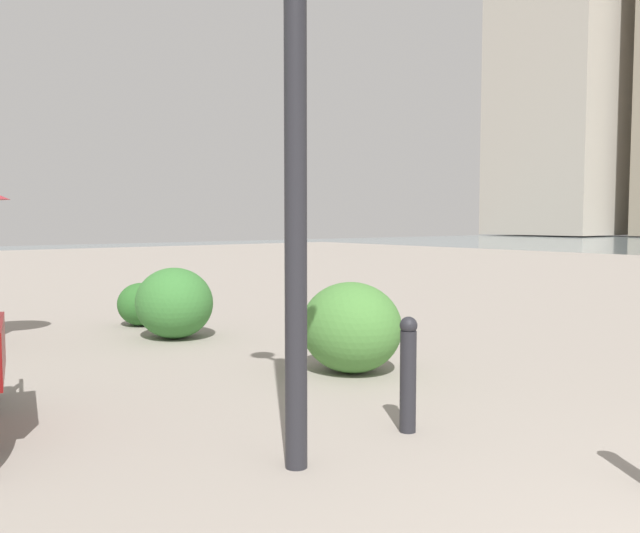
{
  "coord_description": "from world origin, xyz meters",
  "views": [
    {
      "loc": [
        -0.03,
        2.96,
        1.56
      ],
      "look_at": [
        9.36,
        -4.51,
        0.71
      ],
      "focal_mm": 37.23,
      "sensor_mm": 36.0,
      "label": 1
    }
  ],
  "objects": [
    {
      "name": "bollard_mid",
      "position": [
        3.31,
        -0.52,
        0.44
      ],
      "size": [
        0.13,
        0.13,
        0.85
      ],
      "color": "#232328",
      "rests_on": "ground"
    },
    {
      "name": "shrub_wide",
      "position": [
        7.92,
        -0.92,
        0.46
      ],
      "size": [
        1.09,
        0.98,
        0.93
      ],
      "color": "#387533",
      "rests_on": "ground"
    },
    {
      "name": "shrub_low",
      "position": [
        9.18,
        -1.0,
        0.32
      ],
      "size": [
        0.74,
        0.67,
        0.63
      ],
      "color": "#2D6628",
      "rests_on": "ground"
    },
    {
      "name": "building_highrise",
      "position": [
        39.21,
        -61.06,
        18.75
      ],
      "size": [
        12.0,
        12.19,
        39.58
      ],
      "color": "#B2A899",
      "rests_on": "ground"
    },
    {
      "name": "shrub_round",
      "position": [
        5.01,
        -1.45,
        0.46
      ],
      "size": [
        1.09,
        0.98,
        0.92
      ],
      "color": "#477F38",
      "rests_on": "ground"
    },
    {
      "name": "lamppost",
      "position": [
        3.25,
        0.54,
        2.7
      ],
      "size": [
        0.98,
        0.28,
        4.07
      ],
      "color": "#232328",
      "rests_on": "ground"
    }
  ]
}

